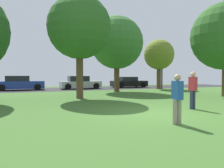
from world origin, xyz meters
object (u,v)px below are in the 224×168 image
parked_car_blue (20,84)px  street_lamp_post (162,68)px  maple_tree_far (159,55)px  oak_tree_left (79,28)px  person_bystander (177,97)px  parked_car_silver (80,83)px  parked_car_black (129,82)px  oak_tree_right (117,43)px  person_walking (193,88)px

parked_car_blue → street_lamp_post: 14.86m
maple_tree_far → parked_car_blue: 14.72m
oak_tree_left → person_bystander: oak_tree_left is taller
parked_car_silver → street_lamp_post: (8.20, -3.59, 1.61)m
parked_car_black → person_bystander: bearing=-111.9°
oak_tree_left → parked_car_black: (8.31, 9.60, -3.98)m
maple_tree_far → parked_car_black: 5.17m
person_bystander → parked_car_black: person_bystander is taller
parked_car_silver → street_lamp_post: size_ratio=0.96×
person_bystander → parked_car_blue: bearing=16.5°
oak_tree_right → parked_car_silver: 6.78m
person_bystander → parked_car_blue: 18.51m
oak_tree_right → parked_car_blue: oak_tree_right is taller
maple_tree_far → person_walking: bearing=-118.1°
parked_car_black → street_lamp_post: street_lamp_post is taller
parked_car_silver → oak_tree_right: bearing=-67.4°
person_bystander → parked_car_black: (7.20, 17.89, -0.25)m
person_walking → parked_car_blue: size_ratio=0.37×
person_bystander → street_lamp_post: bearing=-32.6°
oak_tree_left → parked_car_black: bearing=49.1°
oak_tree_right → parked_car_silver: oak_tree_right is taller
oak_tree_right → street_lamp_post: (6.03, 1.61, -2.16)m
parked_car_black → oak_tree_left: bearing=-130.9°
maple_tree_far → parked_car_silver: 9.12m
oak_tree_left → person_walking: oak_tree_left is taller
parked_car_blue → parked_car_silver: parked_car_blue is taller
oak_tree_left → parked_car_blue: (-3.85, 9.55, -3.92)m
maple_tree_far → parked_car_blue: (-13.92, 3.71, -3.02)m
person_bystander → parked_car_silver: size_ratio=0.36×
person_walking → person_bystander: bearing=121.3°
parked_car_silver → parked_car_black: size_ratio=1.01×
street_lamp_post → oak_tree_right: bearing=-165.0°
parked_car_blue → person_walking: bearing=-64.4°
parked_car_blue → parked_car_black: 12.16m
oak_tree_left → oak_tree_right: bearing=43.3°
person_walking → parked_car_silver: size_ratio=0.39×
oak_tree_left → person_bystander: size_ratio=4.27×
oak_tree_right → parked_car_black: (3.91, 5.46, -3.82)m
oak_tree_left → parked_car_blue: bearing=111.9°
maple_tree_far → person_walking: size_ratio=3.18×
oak_tree_left → street_lamp_post: oak_tree_left is taller
person_walking → parked_car_black: (4.63, 15.77, -0.33)m
person_bystander → parked_car_silver: person_bystander is taller
maple_tree_far → person_walking: maple_tree_far is taller
oak_tree_left → parked_car_silver: 10.38m
oak_tree_right → oak_tree_left: bearing=-136.7°
oak_tree_right → oak_tree_left: oak_tree_right is taller
oak_tree_right → maple_tree_far: bearing=16.6°
oak_tree_left → parked_car_blue: 11.02m
street_lamp_post → maple_tree_far: bearing=167.3°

